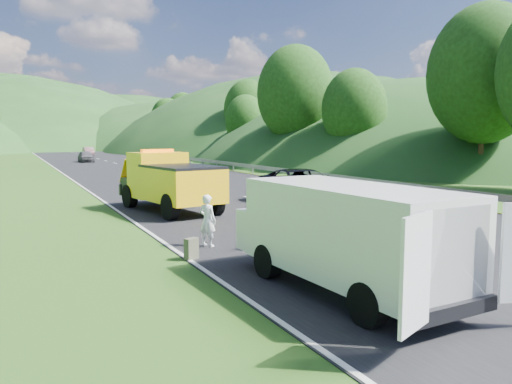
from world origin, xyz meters
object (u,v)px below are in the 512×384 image
white_van (344,232)px  suitcase (191,249)px  woman (208,247)px  passing_suv (302,206)px  worker (411,305)px  spare_tire (389,306)px  tow_truck (169,181)px  child (266,251)px

white_van → suitcase: bearing=113.5°
woman → passing_suv: bearing=-80.7°
white_van → worker: 1.88m
suitcase → spare_tire: suitcase is taller
tow_truck → worker: bearing=-96.0°
woman → tow_truck: bearing=-39.8°
worker → tow_truck: bearing=72.1°
tow_truck → worker: size_ratio=3.67×
woman → spare_tire: bearing=159.4°
passing_suv → child: bearing=-120.8°
spare_tire → woman: bearing=101.3°
tow_truck → white_van: 12.14m
woman → suitcase: woman is taller
white_van → child: 4.08m
white_van → worker: bearing=-65.0°
white_van → passing_suv: 12.56m
tow_truck → passing_suv: tow_truck is taller
woman → suitcase: (-0.91, -1.22, 0.28)m
tow_truck → worker: tow_truck is taller
suitcase → child: bearing=0.3°
worker → passing_suv: worker is taller
white_van → woman: bearing=98.4°
woman → worker: (1.67, -6.34, 0.00)m
suitcase → tow_truck: bearing=77.1°
passing_suv → woman: bearing=-131.8°
tow_truck → woman: tow_truck is taller
white_van → child: bearing=83.7°
tow_truck → white_van: tow_truck is taller
tow_truck → woman: bearing=-106.9°
worker → spare_tire: bearing=142.9°
woman → child: (1.24, -1.21, 0.00)m
child → worker: worker is taller
spare_tire → passing_suv: 13.40m
child → worker: size_ratio=0.58×
white_van → suitcase: white_van is taller
white_van → passing_suv: size_ratio=1.06×
tow_truck → white_van: size_ratio=1.00×
woman → suitcase: 1.55m
white_van → passing_suv: white_van is taller
spare_tire → passing_suv: size_ratio=0.10×
worker → white_van: bearing=97.0°
tow_truck → suitcase: (-1.89, -8.27, -0.98)m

